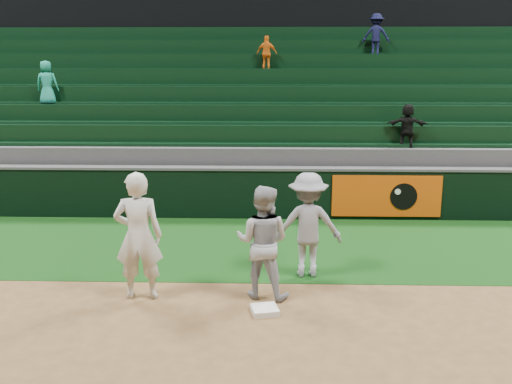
# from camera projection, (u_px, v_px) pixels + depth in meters

# --- Properties ---
(ground) EXTENTS (70.00, 70.00, 0.00)m
(ground) POSITION_uv_depth(u_px,v_px,m) (254.00, 305.00, 8.94)
(ground) COLOR brown
(ground) RESTS_ON ground
(foul_grass) EXTENTS (36.00, 4.20, 0.01)m
(foul_grass) POSITION_uv_depth(u_px,v_px,m) (259.00, 245.00, 11.86)
(foul_grass) COLOR black
(foul_grass) RESTS_ON ground
(upper_deck) EXTENTS (40.00, 12.00, 12.00)m
(upper_deck) POSITION_uv_depth(u_px,v_px,m) (267.00, 8.00, 24.60)
(upper_deck) COLOR black
(upper_deck) RESTS_ON ground
(first_base) EXTENTS (0.47, 0.47, 0.09)m
(first_base) POSITION_uv_depth(u_px,v_px,m) (265.00, 310.00, 8.67)
(first_base) COLOR white
(first_base) RESTS_ON ground
(first_baseman) EXTENTS (0.79, 0.55, 2.08)m
(first_baseman) POSITION_uv_depth(u_px,v_px,m) (138.00, 236.00, 9.01)
(first_baseman) COLOR silver
(first_baseman) RESTS_ON ground
(baserunner) EXTENTS (1.04, 0.90, 1.84)m
(baserunner) POSITION_uv_depth(u_px,v_px,m) (263.00, 242.00, 9.10)
(baserunner) COLOR #A4A7AF
(baserunner) RESTS_ON ground
(base_coach) EXTENTS (1.22, 0.73, 1.86)m
(base_coach) POSITION_uv_depth(u_px,v_px,m) (308.00, 225.00, 9.99)
(base_coach) COLOR gray
(base_coach) RESTS_ON foul_grass
(field_wall) EXTENTS (36.00, 0.45, 1.25)m
(field_wall) POSITION_uv_depth(u_px,v_px,m) (262.00, 192.00, 13.86)
(field_wall) COLOR black
(field_wall) RESTS_ON ground
(stadium_seating) EXTENTS (36.00, 5.95, 5.19)m
(stadium_seating) POSITION_uv_depth(u_px,v_px,m) (264.00, 130.00, 17.30)
(stadium_seating) COLOR #39393B
(stadium_seating) RESTS_ON ground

